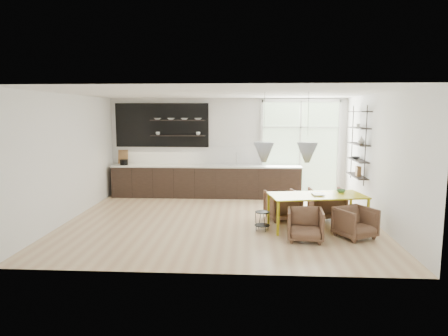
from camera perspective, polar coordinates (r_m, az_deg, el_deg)
room at (r=10.03m, az=3.24°, el=2.10°), size 7.02×6.01×2.91m
kitchen_run at (r=11.80m, az=-3.00°, el=-1.24°), size 5.54×0.69×2.75m
right_shelving at (r=10.46m, az=18.67°, el=2.98°), size 0.26×1.22×1.90m
dining_table at (r=8.79m, az=13.15°, el=-4.07°), size 2.15×1.26×0.73m
armchair_back_left at (r=9.46m, az=8.38°, el=-5.25°), size 0.90×0.91×0.67m
armchair_back_right at (r=9.71m, az=14.47°, el=-4.93°), size 0.81×0.83×0.72m
armchair_front_left at (r=8.01m, az=11.51°, el=-7.92°), size 0.73×0.74×0.63m
armchair_front_right at (r=8.42m, az=18.27°, el=-7.43°), size 0.91×0.92×0.62m
wire_stool at (r=8.53m, az=5.48°, el=-7.17°), size 0.32×0.32×0.41m
table_book at (r=8.73m, az=12.50°, el=-3.69°), size 0.26×0.33×0.03m
table_bowl at (r=9.17m, az=16.38°, el=-3.17°), size 0.25×0.25×0.06m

